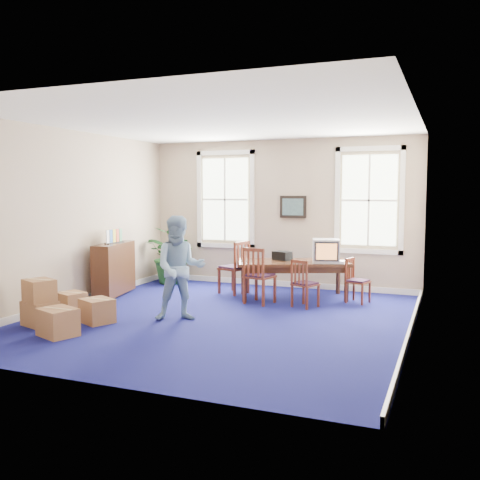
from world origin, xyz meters
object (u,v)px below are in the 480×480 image
at_px(man, 180,268).
at_px(credenza, 114,271).
at_px(cardboard_boxes, 54,301).
at_px(crt_tv, 326,251).
at_px(conference_table, 293,279).
at_px(potted_plant, 174,255).
at_px(chair_near_left, 260,275).

relative_size(man, credenza, 1.31).
bearing_deg(man, cardboard_boxes, -177.72).
distance_m(crt_tv, credenza, 4.20).
distance_m(conference_table, man, 2.75).
height_order(conference_table, man, man).
xyz_separation_m(conference_table, potted_plant, (-2.96, 0.58, 0.28)).
bearing_deg(potted_plant, chair_near_left, -27.33).
bearing_deg(potted_plant, credenza, -103.95).
xyz_separation_m(potted_plant, cardboard_boxes, (0.08, -4.02, -0.26)).
distance_m(man, potted_plant, 3.48).
relative_size(crt_tv, cardboard_boxes, 0.40).
height_order(crt_tv, chair_near_left, crt_tv).
bearing_deg(credenza, cardboard_boxes, -88.61).
bearing_deg(crt_tv, cardboard_boxes, -150.72).
xyz_separation_m(man, credenza, (-2.18, 1.31, -0.34)).
xyz_separation_m(crt_tv, cardboard_boxes, (-3.51, -3.49, -0.57)).
xyz_separation_m(conference_table, chair_near_left, (-0.44, -0.73, 0.17)).
height_order(chair_near_left, man, man).
xyz_separation_m(conference_table, cardboard_boxes, (-2.88, -3.44, 0.02)).
bearing_deg(crt_tv, man, -142.16).
distance_m(conference_table, chair_near_left, 0.86).
xyz_separation_m(chair_near_left, potted_plant, (-2.53, 1.31, 0.12)).
height_order(man, potted_plant, man).
height_order(conference_table, chair_near_left, chair_near_left).
height_order(credenza, cardboard_boxes, credenza).
bearing_deg(cardboard_boxes, credenza, 102.11).
relative_size(chair_near_left, potted_plant, 0.82).
bearing_deg(conference_table, crt_tv, -18.48).
xyz_separation_m(conference_table, man, (-1.21, -2.42, 0.49)).
xyz_separation_m(man, potted_plant, (-1.76, 3.00, -0.20)).
height_order(chair_near_left, potted_plant, potted_plant).
xyz_separation_m(chair_near_left, cardboard_boxes, (-2.45, -2.72, -0.15)).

